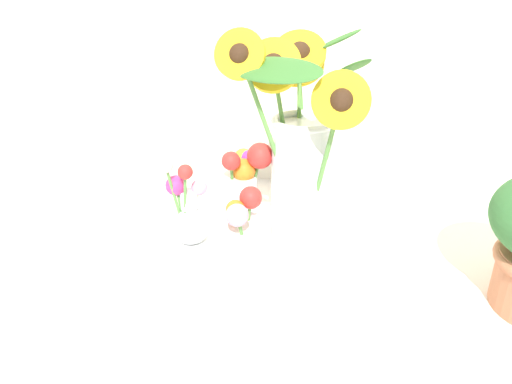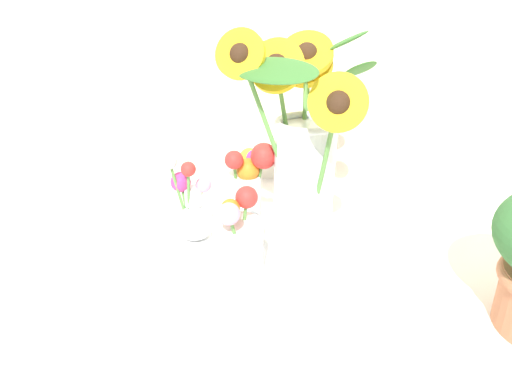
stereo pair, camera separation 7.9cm
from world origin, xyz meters
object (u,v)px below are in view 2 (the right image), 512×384
vase_bulb_right (192,210)px  vase_small_center (238,246)px  mason_jar_sunflowers (302,158)px  vase_small_back (247,190)px  serving_tray (256,262)px

vase_bulb_right → vase_small_center: bearing=-45.9°
vase_bulb_right → mason_jar_sunflowers: bearing=3.4°
mason_jar_sunflowers → vase_small_back: bearing=170.0°
vase_bulb_right → vase_small_back: 0.10m
vase_small_center → vase_small_back: vase_small_back is taller
serving_tray → vase_small_back: 0.12m
vase_bulb_right → vase_small_back: (0.09, 0.03, 0.04)m
serving_tray → vase_small_back: vase_small_back is taller
mason_jar_sunflowers → vase_bulb_right: (-0.19, -0.01, -0.11)m
mason_jar_sunflowers → vase_bulb_right: mason_jar_sunflowers is taller
vase_small_center → vase_bulb_right: 0.15m
vase_small_back → serving_tray: bearing=-66.8°
vase_small_center → vase_bulb_right: size_ratio=0.92×
serving_tray → vase_small_center: 0.10m
vase_small_center → vase_bulb_right: bearing=134.1°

